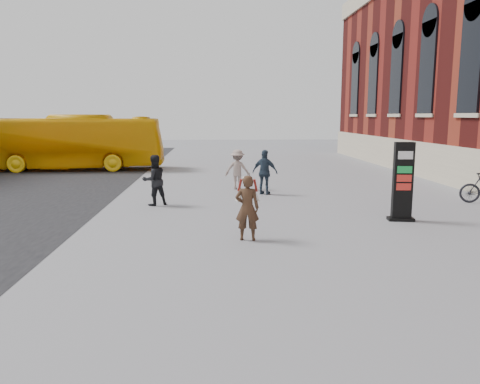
{
  "coord_description": "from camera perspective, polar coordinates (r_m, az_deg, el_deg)",
  "views": [
    {
      "loc": [
        -1.23,
        -11.38,
        3.15
      ],
      "look_at": [
        -0.51,
        1.19,
        1.08
      ],
      "focal_mm": 35.0,
      "sensor_mm": 36.0,
      "label": 1
    }
  ],
  "objects": [
    {
      "name": "bus",
      "position": [
        29.13,
        -20.84,
        5.67
      ],
      "size": [
        11.58,
        3.09,
        3.2
      ],
      "primitive_type": "imported",
      "rotation": [
        0.0,
        0.0,
        1.61
      ],
      "color": "#F3B50A",
      "rests_on": "road"
    },
    {
      "name": "pedestrian_b",
      "position": [
        20.1,
        -0.29,
        2.77
      ],
      "size": [
        1.23,
        0.91,
        1.71
      ],
      "primitive_type": "imported",
      "rotation": [
        0.0,
        0.0,
        2.87
      ],
      "color": "gray",
      "rests_on": "ground"
    },
    {
      "name": "info_pylon",
      "position": [
        14.8,
        19.22,
        1.18
      ],
      "size": [
        0.8,
        0.47,
        2.37
      ],
      "rotation": [
        0.0,
        0.0,
        -0.12
      ],
      "color": "black",
      "rests_on": "ground"
    },
    {
      "name": "pedestrian_c",
      "position": [
        18.76,
        3.06,
        2.42
      ],
      "size": [
        1.14,
        0.87,
        1.8
      ],
      "primitive_type": "imported",
      "rotation": [
        0.0,
        0.0,
        2.67
      ],
      "color": "#293848",
      "rests_on": "ground"
    },
    {
      "name": "pedestrian_a",
      "position": [
        16.72,
        -10.41,
        1.42
      ],
      "size": [
        1.08,
        1.0,
        1.78
      ],
      "primitive_type": "imported",
      "rotation": [
        0.0,
        0.0,
        3.63
      ],
      "color": "black",
      "rests_on": "ground"
    },
    {
      "name": "woman",
      "position": [
        11.84,
        0.89,
        -1.84
      ],
      "size": [
        0.68,
        0.63,
        1.67
      ],
      "rotation": [
        0.0,
        0.0,
        3.02
      ],
      "color": "#382718",
      "rests_on": "ground"
    },
    {
      "name": "ground",
      "position": [
        11.87,
        2.82,
        -6.07
      ],
      "size": [
        100.0,
        100.0,
        0.0
      ],
      "primitive_type": "plane",
      "color": "#9E9EA3"
    }
  ]
}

